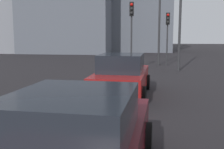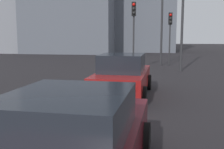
{
  "view_description": "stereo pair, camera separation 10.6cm",
  "coord_description": "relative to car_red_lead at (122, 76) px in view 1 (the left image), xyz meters",
  "views": [
    {
      "loc": [
        -0.19,
        -1.18,
        2.3
      ],
      "look_at": [
        7.56,
        -0.06,
        1.19
      ],
      "focal_mm": 43.86,
      "sensor_mm": 36.0,
      "label": 1
    },
    {
      "loc": [
        -0.18,
        -1.28,
        2.3
      ],
      "look_at": [
        7.56,
        -0.06,
        1.19
      ],
      "focal_mm": 43.86,
      "sensor_mm": 36.0,
      "label": 2
    }
  ],
  "objects": [
    {
      "name": "car_maroon_second",
      "position": [
        -6.59,
        -0.04,
        -0.03
      ],
      "size": [
        4.54,
        2.23,
        1.53
      ],
      "rotation": [
        0.0,
        0.0,
        -0.04
      ],
      "color": "#510F16",
      "rests_on": "ground_plane"
    },
    {
      "name": "building_facade_right",
      "position": [
        26.95,
        16.07,
        4.71
      ],
      "size": [
        9.63,
        8.03,
        10.96
      ],
      "primitive_type": "cube",
      "color": "gray",
      "rests_on": "ground_plane"
    },
    {
      "name": "traffic_light_near_left",
      "position": [
        11.16,
        -2.29,
        2.12
      ],
      "size": [
        0.32,
        0.29,
        4.02
      ],
      "rotation": [
        0.0,
        0.0,
        3.18
      ],
      "color": "#2D2D30",
      "rests_on": "ground_plane"
    },
    {
      "name": "car_red_lead",
      "position": [
        0.0,
        0.0,
        0.0
      ],
      "size": [
        4.48,
        2.13,
        1.62
      ],
      "rotation": [
        0.0,
        0.0,
        -0.04
      ],
      "color": "maroon",
      "rests_on": "ground_plane"
    },
    {
      "name": "street_lamp_kerbside",
      "position": [
        11.31,
        -1.66,
        3.26
      ],
      "size": [
        0.56,
        0.36,
        6.79
      ],
      "color": "#2D2D30",
      "rests_on": "ground_plane"
    },
    {
      "name": "traffic_light_near_right",
      "position": [
        7.88,
        0.23,
        2.43
      ],
      "size": [
        0.32,
        0.29,
        4.47
      ],
      "rotation": [
        0.0,
        0.0,
        3.17
      ],
      "color": "#2D2D30",
      "rests_on": "ground_plane"
    }
  ]
}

